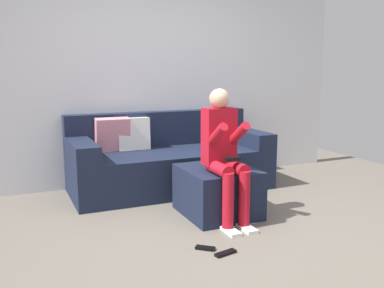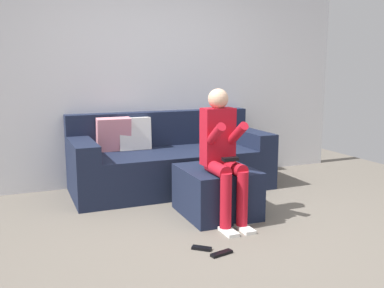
# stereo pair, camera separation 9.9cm
# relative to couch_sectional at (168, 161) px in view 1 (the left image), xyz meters

# --- Properties ---
(ground_plane) EXTENTS (6.77, 6.77, 0.00)m
(ground_plane) POSITION_rel_couch_sectional_xyz_m (-0.07, -1.60, -0.32)
(ground_plane) COLOR #6B6359
(wall_back) EXTENTS (5.21, 0.10, 2.52)m
(wall_back) POSITION_rel_couch_sectional_xyz_m (-0.07, 0.47, 0.94)
(wall_back) COLOR silver
(wall_back) RESTS_ON ground_plane
(couch_sectional) EXTENTS (2.25, 0.95, 0.87)m
(couch_sectional) POSITION_rel_couch_sectional_xyz_m (0.00, 0.00, 0.00)
(couch_sectional) COLOR #192138
(couch_sectional) RESTS_ON ground_plane
(ottoman) EXTENTS (0.64, 0.72, 0.45)m
(ottoman) POSITION_rel_couch_sectional_xyz_m (0.11, -1.04, -0.09)
(ottoman) COLOR #192138
(ottoman) RESTS_ON ground_plane
(person_seated) EXTENTS (0.29, 0.59, 1.20)m
(person_seated) POSITION_rel_couch_sectional_xyz_m (0.08, -1.23, 0.35)
(person_seated) COLOR red
(person_seated) RESTS_ON ground_plane
(remote_near_ottoman) EXTENTS (0.19, 0.09, 0.02)m
(remote_near_ottoman) POSITION_rel_couch_sectional_xyz_m (-0.25, -1.88, -0.31)
(remote_near_ottoman) COLOR black
(remote_near_ottoman) RESTS_ON ground_plane
(remote_by_storage_bin) EXTENTS (0.15, 0.14, 0.02)m
(remote_by_storage_bin) POSITION_rel_couch_sectional_xyz_m (-0.35, -1.73, -0.31)
(remote_by_storage_bin) COLOR black
(remote_by_storage_bin) RESTS_ON ground_plane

